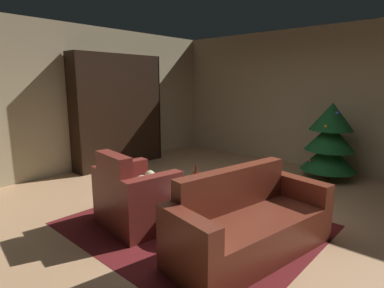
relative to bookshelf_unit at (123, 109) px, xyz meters
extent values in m
plane|color=tan|center=(2.96, -0.78, -1.16)|extent=(7.71, 7.71, 0.00)
cube|color=tan|center=(2.96, 2.46, 0.23)|extent=(6.52, 0.06, 2.77)
cube|color=tan|center=(-0.27, -0.78, 0.23)|extent=(0.06, 6.54, 2.77)
cube|color=maroon|center=(3.04, -1.20, -1.15)|extent=(2.76, 2.40, 0.01)
cube|color=black|center=(0.16, -0.11, -0.03)|extent=(0.03, 1.95, 2.26)
cube|color=black|center=(-0.02, 0.86, -0.03)|extent=(0.39, 0.02, 2.26)
cube|color=black|center=(-0.02, -1.07, -0.03)|extent=(0.39, 0.03, 2.26)
cube|color=black|center=(-0.02, -0.11, -1.14)|extent=(0.37, 1.90, 0.03)
cube|color=black|center=(-0.02, -0.11, -0.70)|extent=(0.37, 1.90, 0.03)
cube|color=black|center=(-0.02, -0.11, -0.25)|extent=(0.37, 1.90, 0.02)
cube|color=black|center=(-0.02, -0.11, 0.19)|extent=(0.37, 1.90, 0.02)
cube|color=black|center=(-0.02, -0.11, 0.64)|extent=(0.37, 1.90, 0.02)
cube|color=black|center=(-0.02, -0.11, 1.09)|extent=(0.37, 1.90, 0.03)
cube|color=black|center=(-0.17, -0.11, 0.12)|extent=(0.05, 1.14, 0.71)
cube|color=black|center=(-0.15, -0.11, 0.12)|extent=(0.03, 1.17, 0.74)
cube|color=#2A7541|center=(-0.11, 0.78, -1.00)|extent=(0.19, 0.03, 0.27)
cube|color=#BC3417|center=(-0.09, 0.73, -1.01)|extent=(0.22, 0.05, 0.25)
cube|color=teal|center=(-0.09, 0.68, -0.98)|extent=(0.23, 0.05, 0.30)
cube|color=#B0AF9E|center=(-0.09, 0.64, -0.96)|extent=(0.23, 0.03, 0.35)
cube|color=#1A6485|center=(-0.07, 0.60, -1.00)|extent=(0.27, 0.03, 0.27)
cube|color=#1A4B88|center=(-0.11, 0.79, -0.50)|extent=(0.19, 0.04, 0.37)
cube|color=#A49897|center=(-0.08, 0.74, -0.53)|extent=(0.25, 0.03, 0.31)
cube|color=orange|center=(-0.11, 0.70, -0.51)|extent=(0.20, 0.05, 0.35)
cube|color=navy|center=(-0.11, 0.64, -0.57)|extent=(0.19, 0.04, 0.24)
cube|color=#327F44|center=(-0.10, 0.60, -0.54)|extent=(0.22, 0.04, 0.30)
cube|color=#40372E|center=(-0.10, 0.55, -0.55)|extent=(0.22, 0.04, 0.28)
cube|color=navy|center=(-0.11, 0.79, 0.80)|extent=(0.19, 0.03, 0.29)
cube|color=#592417|center=(-0.11, 0.75, 0.82)|extent=(0.20, 0.04, 0.34)
cube|color=red|center=(-0.10, 0.70, 0.84)|extent=(0.21, 0.04, 0.37)
cube|color=#28657D|center=(-0.12, 0.65, 0.84)|extent=(0.18, 0.03, 0.38)
cube|color=orange|center=(-0.09, 0.60, 0.83)|extent=(0.24, 0.04, 0.36)
cube|color=#288A4A|center=(-0.10, 0.55, 0.82)|extent=(0.22, 0.05, 0.34)
cube|color=brown|center=(-0.11, 0.50, 0.79)|extent=(0.19, 0.03, 0.28)
cube|color=#B69D9D|center=(-0.07, 0.47, 0.81)|extent=(0.27, 0.03, 0.32)
cube|color=red|center=(-0.10, 0.43, 0.83)|extent=(0.21, 0.04, 0.35)
cube|color=maroon|center=(2.51, -1.63, -0.94)|extent=(0.70, 0.80, 0.43)
cube|color=maroon|center=(2.47, -1.91, -0.48)|extent=(0.62, 0.24, 0.49)
cube|color=maroon|center=(2.88, -1.68, -0.81)|extent=(0.25, 0.74, 0.70)
cube|color=maroon|center=(2.13, -1.58, -0.81)|extent=(0.25, 0.74, 0.70)
ellipsoid|color=#BFB68D|center=(2.56, -1.57, -0.64)|extent=(0.30, 0.22, 0.18)
sphere|color=#BFB68D|center=(2.53, -1.43, -0.58)|extent=(0.13, 0.13, 0.13)
cube|color=maroon|center=(3.90, -1.28, -0.96)|extent=(0.96, 1.56, 0.39)
cube|color=maroon|center=(3.62, -1.23, -0.54)|extent=(0.40, 1.46, 0.44)
cube|color=maroon|center=(3.76, -2.08, -0.84)|extent=(0.74, 0.29, 0.64)
cube|color=maroon|center=(4.04, -0.48, -0.84)|extent=(0.74, 0.29, 0.64)
cylinder|color=black|center=(3.39, -1.21, -0.96)|extent=(0.04, 0.04, 0.40)
cylinder|color=black|center=(3.12, -1.05, -0.96)|extent=(0.04, 0.04, 0.40)
cylinder|color=black|center=(3.12, -1.36, -0.96)|extent=(0.04, 0.04, 0.40)
cylinder|color=silver|center=(3.21, -1.20, -0.74)|extent=(0.66, 0.66, 0.02)
cube|color=#334993|center=(3.21, -1.18, -0.72)|extent=(0.16, 0.12, 0.03)
cube|color=red|center=(3.21, -1.17, -0.70)|extent=(0.16, 0.16, 0.02)
cube|color=#4B8950|center=(3.20, -1.16, -0.68)|extent=(0.22, 0.13, 0.02)
cube|color=#A2958A|center=(3.21, -1.16, -0.66)|extent=(0.16, 0.14, 0.02)
cylinder|color=#5C1C11|center=(3.04, -1.16, -0.61)|extent=(0.07, 0.07, 0.24)
cylinder|color=#5C1C11|center=(3.04, -1.16, -0.45)|extent=(0.03, 0.03, 0.08)
cylinder|color=brown|center=(3.56, 1.83, -1.08)|extent=(0.08, 0.08, 0.16)
cone|color=#175223|center=(3.56, 1.83, -0.76)|extent=(0.94, 0.94, 0.48)
cone|color=#175223|center=(3.56, 1.83, -0.40)|extent=(0.84, 0.84, 0.48)
cone|color=#175223|center=(3.56, 1.83, -0.03)|extent=(0.74, 0.74, 0.48)
sphere|color=yellow|center=(3.57, 1.54, -0.17)|extent=(0.05, 0.05, 0.05)
sphere|color=yellow|center=(3.67, 2.16, -0.30)|extent=(0.08, 0.08, 0.08)
sphere|color=blue|center=(3.72, 1.58, 0.06)|extent=(0.05, 0.05, 0.05)
sphere|color=red|center=(3.37, 1.51, -0.80)|extent=(0.05, 0.05, 0.05)
camera|label=1|loc=(5.42, -3.84, 0.55)|focal=29.35mm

